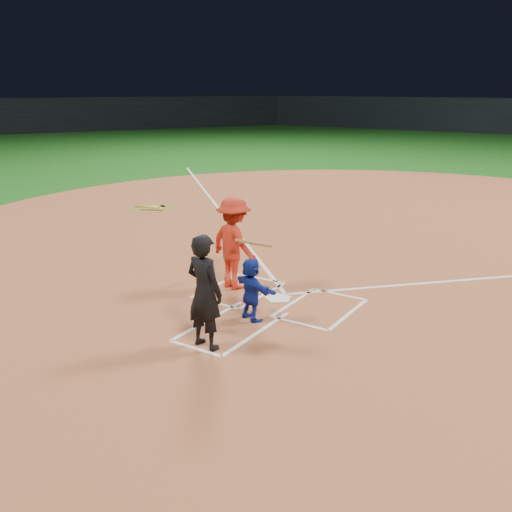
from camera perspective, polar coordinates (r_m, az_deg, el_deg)
The scene contains 14 objects.
ground at distance 11.99m, azimuth 2.24°, elevation -4.34°, with size 120.00×120.00×0.00m, color #124913.
home_plate_dirt at distance 17.20m, azimuth 12.36°, elevation 1.85°, with size 28.00×28.00×0.01m, color brown.
stadium_wall_left at distance 58.37m, azimuth -22.90°, elevation 12.78°, with size 1.20×60.00×3.20m, color black.
home_plate at distance 11.98m, azimuth 2.24°, elevation -4.25°, with size 0.60×0.60×0.02m, color silver.
on_deck_circle at distance 21.15m, azimuth -10.45°, elevation 4.74°, with size 1.70×1.70×0.01m, color brown.
on_deck_logo at distance 21.15m, azimuth -10.45°, elevation 4.75°, with size 0.80×0.80×0.00m, color yellow.
on_deck_bat_a at distance 21.22m, azimuth -9.70°, elevation 4.92°, with size 0.06×0.06×0.84m, color #9B6238.
on_deck_bat_b at distance 21.21m, azimuth -11.04°, elevation 4.84°, with size 0.06×0.06×0.84m, color olive.
on_deck_bat_c at distance 20.73m, azimuth -10.40°, elevation 4.60°, with size 0.06×0.06×0.84m, color olive.
bat_weight_donut at distance 21.30m, azimuth -9.33°, elevation 4.96°, with size 0.19×0.19×0.05m, color black.
catcher at distance 10.74m, azimuth -0.46°, elevation -3.33°, with size 1.13×0.36×1.22m, color navy.
umpire at distance 9.53m, azimuth -5.18°, elevation -3.60°, with size 0.72×0.48×1.99m, color black.
chalk_markings at distance 16.55m, azimuth 11.50°, elevation 1.35°, with size 28.35×17.32×0.01m.
batter_at_plate at distance 12.35m, azimuth -2.22°, elevation 1.27°, with size 1.58×1.06×2.01m.
Camera 1 is at (5.59, -9.69, 4.30)m, focal length 40.00 mm.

